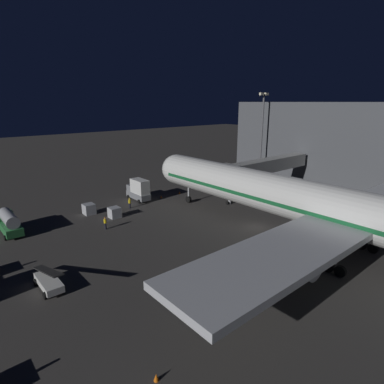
{
  "coord_description": "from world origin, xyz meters",
  "views": [
    {
      "loc": [
        35.17,
        26.75,
        17.59
      ],
      "look_at": [
        3.0,
        -11.16,
        3.5
      ],
      "focal_mm": 29.83,
      "sensor_mm": 36.0,
      "label": 1
    }
  ],
  "objects": [
    {
      "name": "belt_loader",
      "position": [
        28.07,
        -3.13,
        0.84
      ],
      "size": [
        1.96,
        7.44,
        3.11
      ],
      "color": "silver",
      "rests_on": "ground_plane"
    },
    {
      "name": "traffic_cone_nose_starboard",
      "position": [
        2.2,
        -21.16,
        0.28
      ],
      "size": [
        0.36,
        0.36,
        0.55
      ],
      "primitive_type": "cone",
      "color": "orange",
      "rests_on": "ground_plane"
    },
    {
      "name": "ground_crew_near_nose_gear",
      "position": [
        9.73,
        -19.73,
        1.01
      ],
      "size": [
        0.4,
        0.4,
        1.83
      ],
      "color": "black",
      "rests_on": "ground_plane"
    },
    {
      "name": "ground_plane",
      "position": [
        0.0,
        0.0,
        0.0
      ],
      "size": [
        320.0,
        320.0,
        0.0
      ],
      "primitive_type": "plane",
      "color": "#383533"
    },
    {
      "name": "baggage_container_near_belt",
      "position": [
        16.24,
        -21.42,
        0.84
      ],
      "size": [
        1.68,
        1.81,
        1.69
      ],
      "primitive_type": "cube",
      "color": "#B7BABF",
      "rests_on": "ground_plane"
    },
    {
      "name": "jet_bridge",
      "position": [
        -13.08,
        -10.3,
        5.64
      ],
      "size": [
        24.65,
        3.4,
        7.17
      ],
      "color": "#9E9E99",
      "rests_on": "ground_plane"
    },
    {
      "name": "airliner_at_gate",
      "position": [
        -0.0,
        12.22,
        5.53
      ],
      "size": [
        49.29,
        68.45,
        18.25
      ],
      "color": "silver",
      "rests_on": "ground_plane"
    },
    {
      "name": "ground_crew_by_belt_loader",
      "position": [
        17.12,
        -13.66,
        1.01
      ],
      "size": [
        0.4,
        0.4,
        1.82
      ],
      "color": "black",
      "rests_on": "ground_plane"
    },
    {
      "name": "fuel_tanker",
      "position": [
        27.8,
        -21.01,
        1.65
      ],
      "size": [
        2.46,
        6.33,
        3.15
      ],
      "color": "#287038",
      "rests_on": "ground_plane"
    },
    {
      "name": "traffic_cone_wingtip_svc_side",
      "position": [
        26.14,
        12.5,
        0.28
      ],
      "size": [
        0.36,
        0.36,
        0.55
      ],
      "primitive_type": "cone",
      "color": "orange",
      "rests_on": "ground_plane"
    },
    {
      "name": "traffic_cone_nose_port",
      "position": [
        -2.2,
        -21.16,
        0.28
      ],
      "size": [
        0.36,
        0.36,
        0.55
      ],
      "primitive_type": "cone",
      "color": "orange",
      "rests_on": "ground_plane"
    },
    {
      "name": "apron_floodlight_mast",
      "position": [
        -25.5,
        -19.74,
        11.25
      ],
      "size": [
        2.9,
        0.5,
        19.58
      ],
      "color": "#59595E",
      "rests_on": "ground_plane"
    },
    {
      "name": "baggage_container_mid_row",
      "position": [
        13.86,
        -17.21,
        0.83
      ],
      "size": [
        1.65,
        1.65,
        1.66
      ],
      "primitive_type": "cube",
      "color": "#B7BABF",
      "rests_on": "ground_plane"
    },
    {
      "name": "ops_van",
      "position": [
        6.07,
        -22.76,
        1.98
      ],
      "size": [
        2.36,
        5.51,
        4.0
      ],
      "color": "slate",
      "rests_on": "ground_plane"
    }
  ]
}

